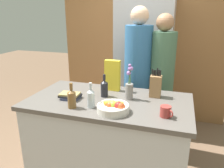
# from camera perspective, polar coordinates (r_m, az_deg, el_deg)

# --- Properties ---
(kitchen_island) EXTENTS (1.50, 0.82, 0.93)m
(kitchen_island) POSITION_cam_1_polar(r_m,az_deg,el_deg) (2.24, -0.81, -15.11)
(kitchen_island) COLOR silver
(kitchen_island) RESTS_ON ground_plane
(back_wall_wood) EXTENTS (2.70, 0.12, 2.60)m
(back_wall_wood) POSITION_cam_1_polar(r_m,az_deg,el_deg) (3.64, 8.14, 11.53)
(back_wall_wood) COLOR olive
(back_wall_wood) RESTS_ON ground_plane
(refrigerator) EXTENTS (0.79, 0.62, 1.94)m
(refrigerator) POSITION_cam_1_polar(r_m,az_deg,el_deg) (3.32, 8.30, 5.21)
(refrigerator) COLOR #B7B7BC
(refrigerator) RESTS_ON ground_plane
(fruit_bowl) EXTENTS (0.26, 0.26, 0.10)m
(fruit_bowl) POSITION_cam_1_polar(r_m,az_deg,el_deg) (1.76, 0.44, -6.09)
(fruit_bowl) COLOR silver
(fruit_bowl) RESTS_ON kitchen_island
(knife_block) EXTENTS (0.10, 0.09, 0.28)m
(knife_block) POSITION_cam_1_polar(r_m,az_deg,el_deg) (2.11, 11.32, -0.47)
(knife_block) COLOR olive
(knife_block) RESTS_ON kitchen_island
(flower_vase) EXTENTS (0.07, 0.07, 0.34)m
(flower_vase) POSITION_cam_1_polar(r_m,az_deg,el_deg) (2.01, 4.54, -0.87)
(flower_vase) COLOR gray
(flower_vase) RESTS_ON kitchen_island
(cereal_box) EXTENTS (0.16, 0.07, 0.32)m
(cereal_box) POSITION_cam_1_polar(r_m,az_deg,el_deg) (2.23, 0.12, 2.26)
(cereal_box) COLOR yellow
(cereal_box) RESTS_ON kitchen_island
(coffee_mug) EXTENTS (0.10, 0.10, 0.09)m
(coffee_mug) POSITION_cam_1_polar(r_m,az_deg,el_deg) (1.73, 13.87, -7.01)
(coffee_mug) COLOR #99332D
(coffee_mug) RESTS_ON kitchen_island
(book_stack) EXTENTS (0.19, 0.15, 0.06)m
(book_stack) POSITION_cam_1_polar(r_m,az_deg,el_deg) (2.08, -10.82, -3.08)
(book_stack) COLOR #2D334C
(book_stack) RESTS_ON kitchen_island
(bottle_oil) EXTENTS (0.06, 0.06, 0.22)m
(bottle_oil) POSITION_cam_1_polar(r_m,az_deg,el_deg) (1.84, -5.53, -3.61)
(bottle_oil) COLOR #B2BCC1
(bottle_oil) RESTS_ON kitchen_island
(bottle_vinegar) EXTENTS (0.07, 0.07, 0.22)m
(bottle_vinegar) POSITION_cam_1_polar(r_m,az_deg,el_deg) (1.86, -10.47, -3.66)
(bottle_vinegar) COLOR brown
(bottle_vinegar) RESTS_ON kitchen_island
(bottle_wine) EXTENTS (0.07, 0.07, 0.22)m
(bottle_wine) POSITION_cam_1_polar(r_m,az_deg,el_deg) (2.08, -2.02, -1.03)
(bottle_wine) COLOR black
(bottle_wine) RESTS_ON kitchen_island
(person_at_sink) EXTENTS (0.32, 0.32, 1.78)m
(person_at_sink) POSITION_cam_1_polar(r_m,az_deg,el_deg) (2.63, 6.70, 2.78)
(person_at_sink) COLOR #383842
(person_at_sink) RESTS_ON ground_plane
(person_in_blue) EXTENTS (0.30, 0.30, 1.70)m
(person_in_blue) POSITION_cam_1_polar(r_m,az_deg,el_deg) (2.66, 12.70, 1.70)
(person_in_blue) COLOR #383842
(person_in_blue) RESTS_ON ground_plane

